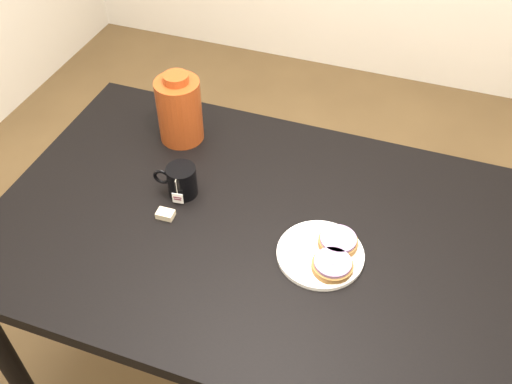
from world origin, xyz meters
The scene contains 8 objects.
ground_plane centered at (0.00, 0.00, 0.00)m, with size 4.00×4.00×0.00m, color brown.
table centered at (0.00, 0.00, 0.67)m, with size 1.40×0.90×0.75m.
plate centered at (0.17, -0.04, 0.76)m, with size 0.22×0.22×0.02m.
bagel_back centered at (0.21, -0.01, 0.77)m, with size 0.14×0.14×0.03m.
bagel_front centered at (0.21, -0.08, 0.77)m, with size 0.12×0.12×0.03m.
mug centered at (-0.24, 0.04, 0.80)m, with size 0.13×0.09×0.09m.
teabag_pouch centered at (-0.24, -0.05, 0.76)m, with size 0.04×0.03×0.02m, color #C6B793.
bagel_package centered at (-0.34, 0.27, 0.85)m, with size 0.14×0.14×0.22m.
Camera 1 is at (0.32, -0.94, 1.85)m, focal length 40.00 mm.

